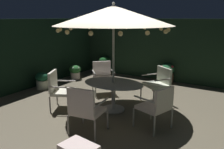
{
  "coord_description": "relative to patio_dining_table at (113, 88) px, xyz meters",
  "views": [
    {
      "loc": [
        2.62,
        -4.47,
        2.29
      ],
      "look_at": [
        -0.23,
        0.11,
        0.93
      ],
      "focal_mm": 36.82,
      "sensor_mm": 36.0,
      "label": 1
    }
  ],
  "objects": [
    {
      "name": "patio_chair_southeast",
      "position": [
        1.3,
        -0.41,
        -0.03
      ],
      "size": [
        0.75,
        0.75,
        0.93
      ],
      "color": "#B8B5A9",
      "rests_on": "ground_plane"
    },
    {
      "name": "patio_chair_northeast",
      "position": [
        -1.21,
        -0.65,
        -0.02
      ],
      "size": [
        0.78,
        0.8,
        0.98
      ],
      "color": "#B7ADA6",
      "rests_on": "ground_plane"
    },
    {
      "name": "potted_plant_front_corner",
      "position": [
        -2.75,
        1.74,
        -0.28
      ],
      "size": [
        0.43,
        0.43,
        0.53
      ],
      "color": "beige",
      "rests_on": "ground_plane"
    },
    {
      "name": "hedge_backdrop_left",
      "position": [
        -3.42,
        -0.17,
        0.55
      ],
      "size": [
        0.3,
        7.64,
        2.23
      ],
      "primitive_type": "cube",
      "color": "black",
      "rests_on": "ground_plane"
    },
    {
      "name": "potted_plant_back_center",
      "position": [
        -2.35,
        3.15,
        -0.22
      ],
      "size": [
        0.46,
        0.46,
        0.69
      ],
      "color": "silver",
      "rests_on": "ground_plane"
    },
    {
      "name": "ground_plane",
      "position": [
        0.23,
        -0.17,
        -0.58
      ],
      "size": [
        7.61,
        7.64,
        0.02
      ],
      "primitive_type": "cube",
      "color": "#655C49"
    },
    {
      "name": "patio_chair_south",
      "position": [
        0.76,
        1.13,
        0.01
      ],
      "size": [
        0.85,
        0.83,
        0.96
      ],
      "color": "#BAB1A8",
      "rests_on": "ground_plane"
    },
    {
      "name": "patio_chair_east",
      "position": [
        0.19,
        -1.36,
        -0.0
      ],
      "size": [
        0.71,
        0.68,
        1.0
      ],
      "color": "#BBB2AB",
      "rests_on": "ground_plane"
    },
    {
      "name": "ottoman_footrest",
      "position": [
        0.73,
        -2.22,
        -0.26
      ],
      "size": [
        0.61,
        0.47,
        0.36
      ],
      "color": "#B4B1A4",
      "rests_on": "ground_plane"
    },
    {
      "name": "potted_plant_back_left",
      "position": [
        0.29,
        3.18,
        -0.22
      ],
      "size": [
        0.56,
        0.56,
        0.67
      ],
      "color": "#A26E4E",
      "rests_on": "ground_plane"
    },
    {
      "name": "patio_chair_north",
      "position": [
        -0.97,
        0.97,
        -0.0
      ],
      "size": [
        0.83,
        0.83,
        0.97
      ],
      "color": "#B5B4AB",
      "rests_on": "ground_plane"
    },
    {
      "name": "patio_dining_table",
      "position": [
        0.0,
        0.0,
        0.0
      ],
      "size": [
        1.56,
        1.11,
        0.71
      ],
      "color": "#B6AEAA",
      "rests_on": "ground_plane"
    },
    {
      "name": "hedge_backdrop_rear",
      "position": [
        0.23,
        3.5,
        0.55
      ],
      "size": [
        7.61,
        0.3,
        2.23
      ],
      "primitive_type": "cube",
      "color": "black",
      "rests_on": "ground_plane"
    },
    {
      "name": "potted_plant_left_near",
      "position": [
        -2.9,
        0.28,
        -0.28
      ],
      "size": [
        0.42,
        0.42,
        0.55
      ],
      "color": "beige",
      "rests_on": "ground_plane"
    },
    {
      "name": "patio_umbrella",
      "position": [
        -0.0,
        -0.0,
        1.75
      ],
      "size": [
        2.8,
        2.8,
        2.62
      ],
      "color": "#B3B5AD",
      "rests_on": "ground_plane"
    }
  ]
}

